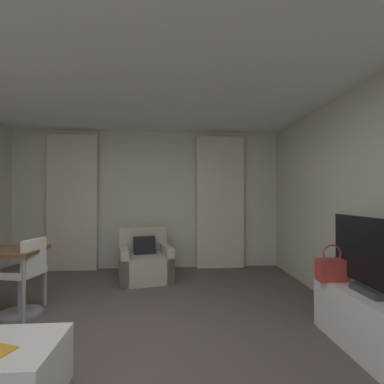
% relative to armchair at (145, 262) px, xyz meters
% --- Properties ---
extents(ground_plane, '(12.00, 12.00, 0.00)m').
position_rel_armchair_xyz_m(ground_plane, '(-0.01, -2.23, -0.28)').
color(ground_plane, '#564C47').
extents(wall_window, '(5.12, 0.06, 2.60)m').
position_rel_armchair_xyz_m(wall_window, '(-0.01, 0.80, 1.02)').
color(wall_window, beige).
rests_on(wall_window, ground).
extents(ceiling, '(5.12, 6.12, 0.06)m').
position_rel_armchair_xyz_m(ceiling, '(-0.01, -2.23, 2.35)').
color(ceiling, white).
rests_on(ceiling, wall_left).
extents(curtain_left_panel, '(0.90, 0.06, 2.50)m').
position_rel_armchair_xyz_m(curtain_left_panel, '(-1.39, 0.67, 0.97)').
color(curtain_left_panel, beige).
rests_on(curtain_left_panel, ground).
extents(curtain_right_panel, '(0.90, 0.06, 2.50)m').
position_rel_armchair_xyz_m(curtain_right_panel, '(1.36, 0.67, 0.97)').
color(curtain_right_panel, beige).
rests_on(curtain_right_panel, ground).
extents(armchair, '(0.96, 0.96, 0.83)m').
position_rel_armchair_xyz_m(armchair, '(0.00, 0.00, 0.00)').
color(armchair, '#B2A899').
rests_on(armchair, ground).
extents(desk_chair, '(0.48, 0.48, 0.88)m').
position_rel_armchair_xyz_m(desk_chair, '(-1.26, -1.37, 0.12)').
color(desk_chair, gray).
rests_on(desk_chair, ground).
extents(coffee_table, '(0.65, 0.63, 0.40)m').
position_rel_armchair_xyz_m(coffee_table, '(-0.64, -2.86, -0.07)').
color(coffee_table, white).
rests_on(coffee_table, ground).
extents(tv_console, '(0.45, 1.13, 0.52)m').
position_rel_armchair_xyz_m(tv_console, '(2.18, -2.38, -0.02)').
color(tv_console, white).
rests_on(tv_console, ground).
extents(tv_flatscreen, '(0.20, 1.07, 0.67)m').
position_rel_armchair_xyz_m(tv_flatscreen, '(2.18, -2.41, 0.56)').
color(tv_flatscreen, '#333338').
rests_on(tv_flatscreen, tv_console).
extents(handbag_primary, '(0.30, 0.14, 0.37)m').
position_rel_armchair_xyz_m(handbag_primary, '(2.05, -2.01, 0.36)').
color(handbag_primary, '#B73833').
rests_on(handbag_primary, tv_console).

